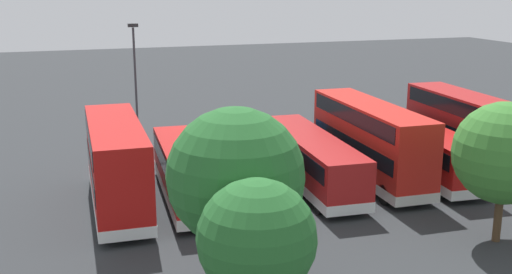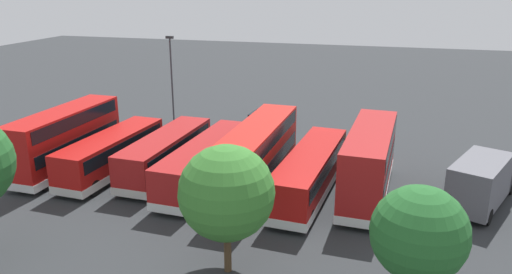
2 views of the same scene
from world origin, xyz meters
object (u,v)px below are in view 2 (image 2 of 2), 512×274
(bus_double_decker_seventh, at_px, (66,138))
(waste_bin_yellow, at_px, (373,135))
(bus_single_deck_second, at_px, (310,172))
(bus_double_decker_third, at_px, (258,155))
(bus_single_deck_fifth, at_px, (166,153))
(bus_single_deck_sixth, at_px, (112,153))
(lamp_post_tall, at_px, (172,75))
(bus_double_decker_near_end, at_px, (369,161))
(car_hatchback_silver, at_px, (260,120))
(box_truck_blue, at_px, (483,179))
(bus_single_deck_fourth, at_px, (206,161))

(bus_double_decker_seventh, height_order, waste_bin_yellow, bus_double_decker_seventh)
(bus_single_deck_second, bearing_deg, bus_double_decker_third, 0.58)
(bus_single_deck_fifth, bearing_deg, bus_single_deck_sixth, 15.00)
(bus_double_decker_third, relative_size, bus_single_deck_fifth, 1.08)
(lamp_post_tall, bearing_deg, bus_single_deck_sixth, 94.31)
(bus_double_decker_near_end, bearing_deg, car_hatchback_silver, -51.10)
(bus_double_decker_seventh, distance_m, car_hatchback_silver, 18.37)
(car_hatchback_silver, height_order, waste_bin_yellow, car_hatchback_silver)
(bus_double_decker_near_end, relative_size, bus_double_decker_third, 0.94)
(bus_double_decker_seventh, height_order, box_truck_blue, bus_double_decker_seventh)
(bus_single_deck_second, bearing_deg, bus_double_decker_seventh, 1.14)
(box_truck_blue, bearing_deg, bus_double_decker_seventh, 3.54)
(car_hatchback_silver, bearing_deg, box_truck_blue, 144.30)
(bus_double_decker_near_end, height_order, box_truck_blue, bus_double_decker_near_end)
(bus_double_decker_seventh, distance_m, box_truck_blue, 28.90)
(bus_double_decker_near_end, height_order, bus_single_deck_sixth, bus_double_decker_near_end)
(bus_single_deck_second, distance_m, lamp_post_tall, 20.03)
(lamp_post_tall, bearing_deg, bus_double_decker_seventh, 77.75)
(lamp_post_tall, bearing_deg, bus_single_deck_fourth, 123.48)
(box_truck_blue, height_order, waste_bin_yellow, box_truck_blue)
(box_truck_blue, bearing_deg, bus_single_deck_sixth, 3.76)
(car_hatchback_silver, bearing_deg, bus_double_decker_seventh, 53.37)
(bus_double_decker_third, height_order, bus_single_deck_fifth, bus_double_decker_third)
(lamp_post_tall, bearing_deg, box_truck_blue, 157.33)
(bus_single_deck_fourth, bearing_deg, car_hatchback_silver, -89.94)
(bus_double_decker_near_end, bearing_deg, box_truck_blue, -174.33)
(bus_double_decker_third, height_order, waste_bin_yellow, bus_double_decker_third)
(bus_single_deck_fifth, bearing_deg, bus_single_deck_fourth, 166.41)
(bus_double_decker_third, height_order, bus_single_deck_sixth, bus_double_decker_third)
(bus_double_decker_third, distance_m, bus_single_deck_fifth, 7.27)
(bus_single_deck_sixth, xyz_separation_m, waste_bin_yellow, (-17.93, -13.10, -1.14))
(bus_double_decker_near_end, bearing_deg, waste_bin_yellow, -88.88)
(lamp_post_tall, bearing_deg, bus_double_decker_third, 133.99)
(bus_single_deck_second, xyz_separation_m, bus_single_deck_fourth, (7.26, 0.03, -0.00))
(bus_single_deck_second, relative_size, bus_single_deck_sixth, 1.14)
(box_truck_blue, relative_size, lamp_post_tall, 0.91)
(bus_double_decker_seventh, xyz_separation_m, waste_bin_yellow, (-21.63, -13.24, -1.97))
(bus_double_decker_near_end, height_order, bus_single_deck_fifth, bus_double_decker_near_end)
(bus_double_decker_seventh, bearing_deg, box_truck_blue, -176.46)
(bus_double_decker_third, height_order, car_hatchback_silver, bus_double_decker_third)
(bus_single_deck_sixth, height_order, lamp_post_tall, lamp_post_tall)
(bus_single_deck_fifth, bearing_deg, waste_bin_yellow, -139.45)
(lamp_post_tall, bearing_deg, bus_double_decker_near_end, 148.77)
(bus_double_decker_third, xyz_separation_m, bus_single_deck_sixth, (10.98, 0.19, -0.83))
(waste_bin_yellow, bearing_deg, box_truck_blue, 122.21)
(bus_double_decker_third, bearing_deg, bus_single_deck_sixth, 0.99)
(bus_double_decker_third, distance_m, lamp_post_tall, 17.36)
(bus_single_deck_second, bearing_deg, waste_bin_yellow, -104.99)
(bus_single_deck_fourth, relative_size, lamp_post_tall, 1.36)
(bus_double_decker_near_end, height_order, bus_single_deck_second, bus_double_decker_near_end)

